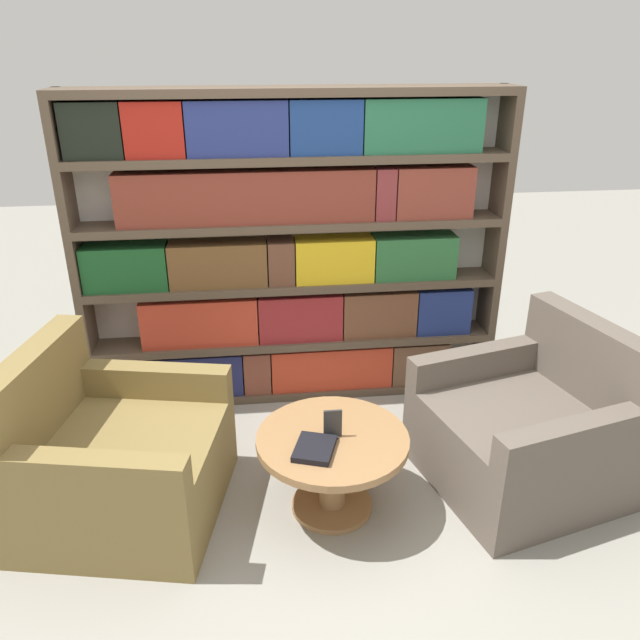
# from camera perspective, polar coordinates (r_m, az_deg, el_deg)

# --- Properties ---
(ground_plane) EXTENTS (14.00, 14.00, 0.00)m
(ground_plane) POSITION_cam_1_polar(r_m,az_deg,el_deg) (3.30, -0.28, -18.07)
(ground_plane) COLOR gray
(bookshelf) EXTENTS (2.67, 0.30, 1.98)m
(bookshelf) POSITION_cam_1_polar(r_m,az_deg,el_deg) (3.96, -2.75, 6.08)
(bookshelf) COLOR silver
(bookshelf) RESTS_ON ground_plane
(armchair_left) EXTENTS (1.10, 1.09, 0.88)m
(armchair_left) POSITION_cam_1_polar(r_m,az_deg,el_deg) (3.36, -18.18, -12.12)
(armchair_left) COLOR olive
(armchair_left) RESTS_ON ground_plane
(armchair_right) EXTENTS (1.13, 1.12, 0.88)m
(armchair_right) POSITION_cam_1_polar(r_m,az_deg,el_deg) (3.58, 18.47, -9.64)
(armchair_right) COLOR brown
(armchair_right) RESTS_ON ground_plane
(coffee_table) EXTENTS (0.76, 0.76, 0.44)m
(coffee_table) POSITION_cam_1_polar(r_m,az_deg,el_deg) (3.19, 1.14, -12.44)
(coffee_table) COLOR olive
(coffee_table) RESTS_ON ground_plane
(table_sign) EXTENTS (0.09, 0.06, 0.15)m
(table_sign) POSITION_cam_1_polar(r_m,az_deg,el_deg) (3.08, 1.17, -9.63)
(table_sign) COLOR black
(table_sign) RESTS_ON coffee_table
(stray_book) EXTENTS (0.24, 0.27, 0.03)m
(stray_book) POSITION_cam_1_polar(r_m,az_deg,el_deg) (3.01, -0.51, -11.66)
(stray_book) COLOR black
(stray_book) RESTS_ON coffee_table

